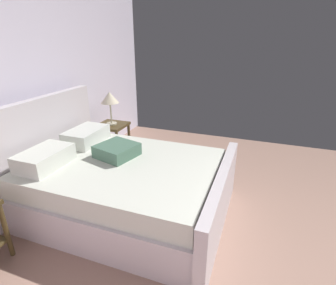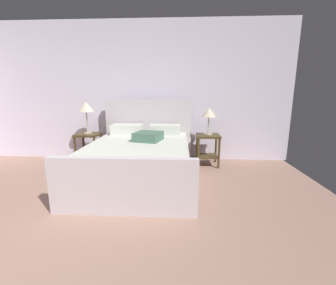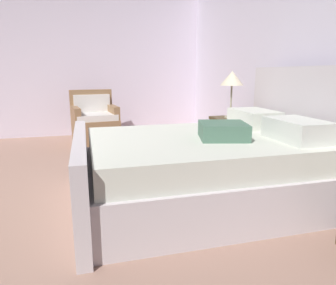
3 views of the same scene
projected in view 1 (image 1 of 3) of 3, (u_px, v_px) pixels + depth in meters
The scene contains 3 objects.
bed at pixel (120, 183), 3.02m from camera, with size 1.71×2.24×1.25m.
nightstand_right at pixel (113, 136), 4.27m from camera, with size 0.44×0.44×0.60m.
table_lamp_right at pixel (110, 99), 4.04m from camera, with size 0.27×0.27×0.51m.
Camera 1 is at (-1.88, 0.74, 1.92)m, focal length 28.39 mm.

